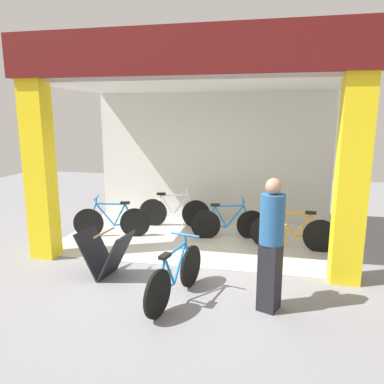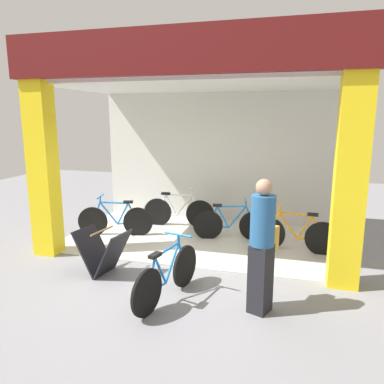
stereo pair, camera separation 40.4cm
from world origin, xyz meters
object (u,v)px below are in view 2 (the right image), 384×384
at_px(bicycle_inside_1, 116,220).
at_px(sandwich_board_sign, 103,252).
at_px(bicycle_inside_3, 295,234).
at_px(bicycle_inside_2, 178,212).
at_px(bicycle_parked_0, 167,276).
at_px(pedestrian_1, 262,245).
at_px(bicycle_inside_0, 231,224).

height_order(bicycle_inside_1, sandwich_board_sign, bicycle_inside_1).
bearing_deg(bicycle_inside_3, bicycle_inside_1, -179.91).
bearing_deg(bicycle_inside_2, bicycle_parked_0, -75.11).
xyz_separation_m(sandwich_board_sign, pedestrian_1, (2.55, -0.50, 0.53)).
height_order(bicycle_inside_1, bicycle_inside_3, bicycle_inside_3).
distance_m(bicycle_inside_0, sandwich_board_sign, 2.79).
xyz_separation_m(bicycle_inside_1, bicycle_parked_0, (1.98, -2.36, 0.00)).
bearing_deg(bicycle_inside_1, sandwich_board_sign, -69.03).
bearing_deg(bicycle_inside_0, pedestrian_1, -72.62).
xyz_separation_m(bicycle_inside_3, bicycle_parked_0, (-1.70, -2.37, -0.00)).
height_order(bicycle_inside_1, bicycle_inside_2, bicycle_inside_2).
distance_m(bicycle_parked_0, sandwich_board_sign, 1.39).
bearing_deg(bicycle_inside_2, sandwich_board_sign, -97.91).
distance_m(bicycle_inside_1, bicycle_inside_2, 1.47).
distance_m(bicycle_inside_0, bicycle_inside_3, 1.34).
bearing_deg(bicycle_inside_1, bicycle_parked_0, -50.07).
bearing_deg(bicycle_inside_1, bicycle_inside_3, 0.09).
xyz_separation_m(bicycle_inside_1, pedestrian_1, (3.25, -2.32, 0.55)).
relative_size(bicycle_parked_0, pedestrian_1, 0.89).
distance_m(bicycle_inside_3, sandwich_board_sign, 3.49).
relative_size(bicycle_inside_2, bicycle_inside_3, 1.02).
distance_m(bicycle_inside_1, bicycle_parked_0, 3.08).
bearing_deg(sandwich_board_sign, bicycle_inside_3, 31.41).
xyz_separation_m(bicycle_inside_2, sandwich_board_sign, (-0.39, -2.81, 0.01)).
relative_size(sandwich_board_sign, pedestrian_1, 0.50).
bearing_deg(bicycle_inside_2, pedestrian_1, -56.85).
xyz_separation_m(bicycle_parked_0, sandwich_board_sign, (-1.28, 0.55, 0.02)).
relative_size(bicycle_inside_3, pedestrian_1, 0.92).
xyz_separation_m(bicycle_parked_0, pedestrian_1, (1.27, 0.05, 0.55)).
xyz_separation_m(bicycle_inside_3, sandwich_board_sign, (-2.98, -1.82, 0.01)).
height_order(bicycle_inside_0, bicycle_inside_2, bicycle_inside_2).
relative_size(bicycle_inside_1, pedestrian_1, 0.89).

